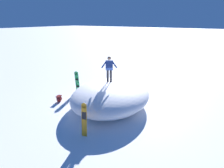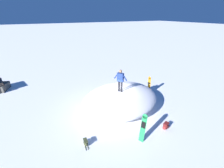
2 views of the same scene
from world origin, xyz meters
name	(u,v)px [view 2 (image 2 of 2)]	position (x,y,z in m)	size (l,w,h in m)	color
ground	(113,107)	(0.00, 0.00, 0.00)	(240.00, 240.00, 0.00)	white
snow_mound	(120,99)	(-0.35, -0.47, 0.78)	(6.00, 4.74, 1.56)	white
snowboarder_standing	(120,79)	(-0.58, -0.30, 2.49)	(0.89, 0.60, 1.63)	black
snowboard_primary_upright	(143,128)	(-3.75, 0.09, 0.90)	(0.37, 0.36, 1.74)	#1E8C47
snowboard_secondary_upright	(149,85)	(0.37, -3.84, 0.88)	(0.29, 0.23, 1.69)	orange
backpack_near	(86,142)	(-2.59, 3.04, 0.18)	(0.67, 0.28, 0.36)	#383D23
backpack_far	(166,126)	(-3.69, -1.80, 0.22)	(0.44, 0.70, 0.43)	maroon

